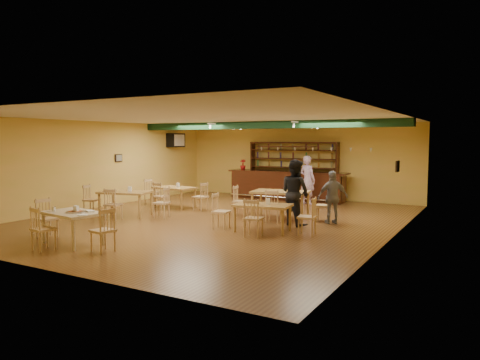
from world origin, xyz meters
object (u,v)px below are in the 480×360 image
Objects in this scene: dining_table_b at (280,205)px; dining_table_d at (263,218)px; dining_table_a at (175,197)px; patron_bar at (308,180)px; dining_table_c at (126,204)px; patron_right_a at (295,192)px; near_table at (73,228)px; bar_counter at (287,186)px.

dining_table_d is at bearing -87.10° from dining_table_b.
dining_table_b is at bearing 2.30° from dining_table_a.
dining_table_c is at bearing 71.54° from patron_bar.
patron_right_a is at bearing -6.20° from dining_table_a.
dining_table_a is 5.14m from dining_table_d.
dining_table_a is 5.11m from patron_right_a.
patron_right_a is at bearing -53.97° from dining_table_b.
dining_table_b is at bearing 72.93° from near_table.
patron_right_a reaches higher than dining_table_a.
bar_counter is 2.66× the size of patron_right_a.
dining_table_d is at bearing -71.67° from bar_counter.
patron_right_a reaches higher than near_table.
patron_bar reaches higher than dining_table_a.
dining_table_b is 4.79m from dining_table_c.
dining_table_b is at bearing -68.58° from bar_counter.
near_table reaches higher than dining_table_d.
bar_counter is at bearing 100.47° from dining_table_d.
patron_right_a is (0.80, -0.80, 0.50)m from dining_table_b.
dining_table_c reaches higher than dining_table_a.
dining_table_b reaches higher than near_table.
dining_table_a is at bearing 57.34° from patron_bar.
dining_table_c reaches higher than dining_table_d.
dining_table_c is 6.56m from patron_bar.
dining_table_a is 1.01× the size of dining_table_d.
bar_counter is 4.61m from dining_table_a.
near_table is at bearing -125.05° from dining_table_b.
bar_counter is at bearing -15.58° from patron_bar.
patron_bar reaches higher than dining_table_c.
patron_right_a is at bearing -0.84° from dining_table_c.
dining_table_b is at bearing 94.01° from dining_table_d.
patron_bar is (2.26, 8.66, 0.53)m from near_table.
dining_table_a is 0.93× the size of dining_table_c.
dining_table_a reaches higher than dining_table_d.
patron_bar is at bearing 88.01° from dining_table_b.
dining_table_a is 0.80× the size of patron_bar.
dining_table_b reaches higher than dining_table_c.
near_table is (1.51, -5.68, 0.01)m from dining_table_a.
dining_table_c is (-4.38, -1.96, -0.03)m from dining_table_b.
patron_bar reaches higher than dining_table_d.
bar_counter reaches higher than dining_table_a.
near_table is at bearing -140.25° from dining_table_d.
dining_table_d is (4.60, -2.30, -0.00)m from dining_table_a.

